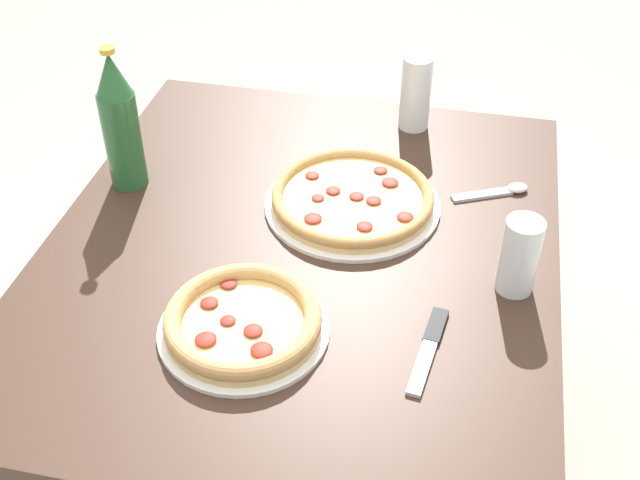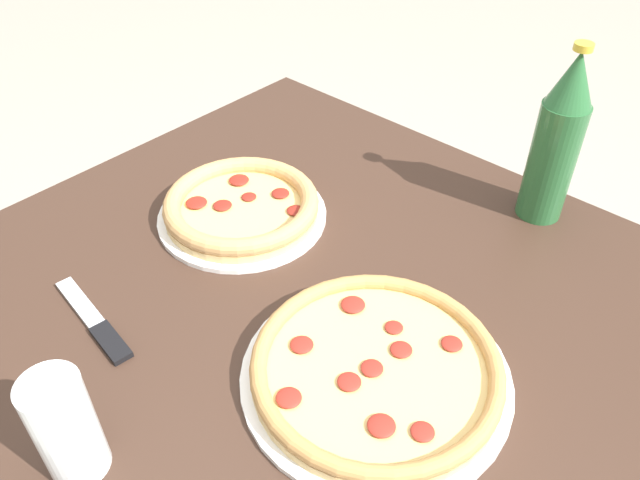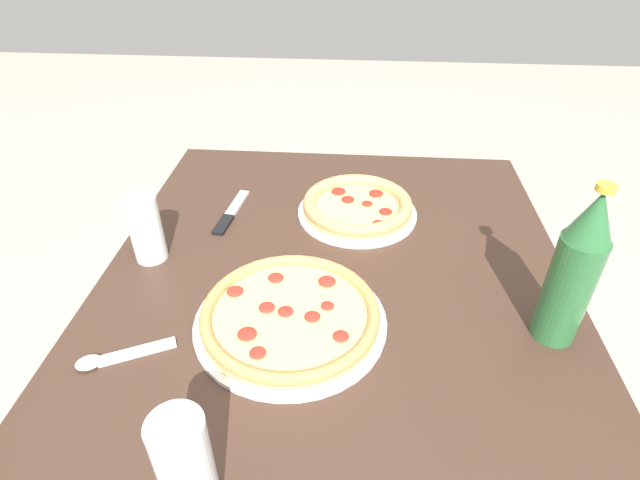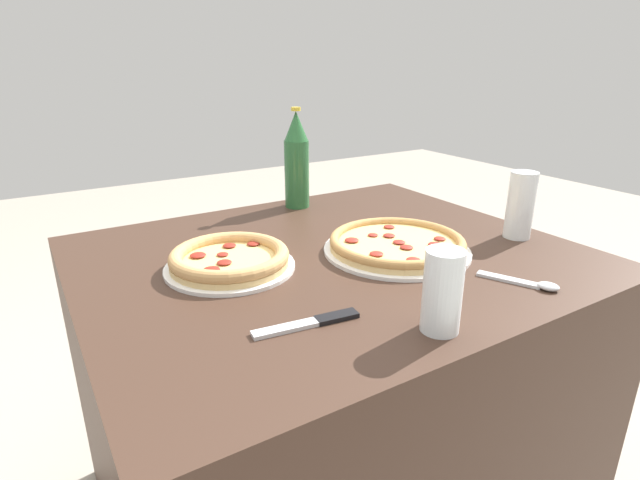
# 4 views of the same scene
# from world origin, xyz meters

# --- Properties ---
(table) EXTENTS (1.05, 0.88, 0.72)m
(table) POSITION_xyz_m (0.00, 0.00, 0.36)
(table) COLOR #3D281E
(table) RESTS_ON ground_plane
(pizza_veggie) EXTENTS (0.26, 0.26, 0.04)m
(pizza_veggie) POSITION_xyz_m (0.22, -0.04, 0.74)
(pizza_veggie) COLOR white
(pizza_veggie) RESTS_ON table
(pizza_pepperoni) EXTENTS (0.32, 0.32, 0.04)m
(pizza_pepperoni) POSITION_xyz_m (-0.13, 0.07, 0.74)
(pizza_pepperoni) COLOR white
(pizza_pepperoni) RESTS_ON table
(glass_iced_tea) EXTENTS (0.06, 0.06, 0.13)m
(glass_iced_tea) POSITION_xyz_m (0.03, 0.37, 0.78)
(glass_iced_tea) COLOR white
(glass_iced_tea) RESTS_ON table
(glass_water) EXTENTS (0.06, 0.06, 0.16)m
(glass_water) POSITION_xyz_m (-0.44, 0.14, 0.79)
(glass_water) COLOR white
(glass_water) RESTS_ON table
(beer_bottle) EXTENTS (0.07, 0.07, 0.28)m
(beer_bottle) POSITION_xyz_m (-0.12, -0.36, 0.85)
(beer_bottle) COLOR #286033
(beer_bottle) RESTS_ON table
(knife) EXTENTS (0.18, 0.05, 0.01)m
(knife) POSITION_xyz_m (0.20, 0.25, 0.72)
(knife) COLOR black
(knife) RESTS_ON table
(spoon) EXTENTS (0.09, 0.15, 0.01)m
(spoon) POSITION_xyz_m (-0.23, 0.34, 0.73)
(spoon) COLOR silver
(spoon) RESTS_ON table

